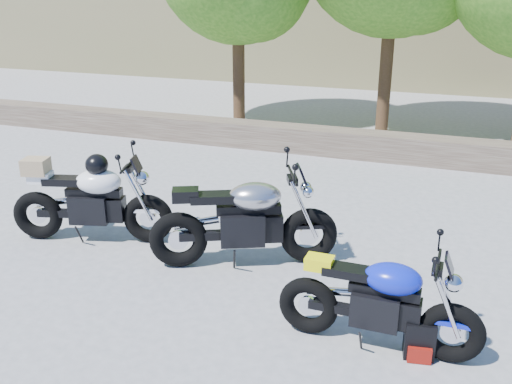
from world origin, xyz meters
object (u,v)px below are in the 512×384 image
Objects in this scene: silver_bike at (245,222)px; backpack at (419,340)px; blue_bike at (380,303)px; white_bike at (90,199)px.

silver_bike is 2.44m from backpack.
blue_bike is at bearing -57.84° from silver_bike.
white_bike is 5.75× the size of backpack.
white_bike is 4.39m from backpack.
silver_bike reaches higher than backpack.
white_bike is at bearing 164.66° from blue_bike.
white_bike reaches higher than silver_bike.
white_bike is 4.00m from blue_bike.
backpack is at bearing -53.54° from silver_bike.
silver_bike is 1.01× the size of white_bike.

